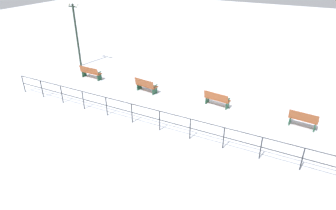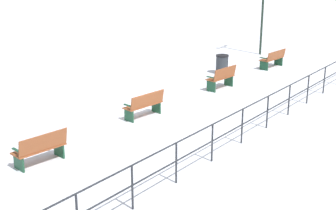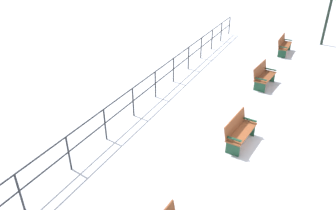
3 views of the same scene
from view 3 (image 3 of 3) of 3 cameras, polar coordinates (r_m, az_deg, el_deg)
ground_plane at (r=10.17m, az=12.07°, el=-6.61°), size 80.00×80.00×0.00m
bench_third at (r=9.92m, az=12.57°, el=-4.47°), size 0.69×1.52×0.89m
bench_fourth at (r=13.96m, az=16.62°, el=5.05°), size 0.75×1.49×0.91m
bench_fifth at (r=18.19m, az=19.91°, el=10.06°), size 0.55×1.62×0.90m
waterfront_railing at (r=11.05m, az=-6.28°, el=1.34°), size 0.05×22.70×1.09m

